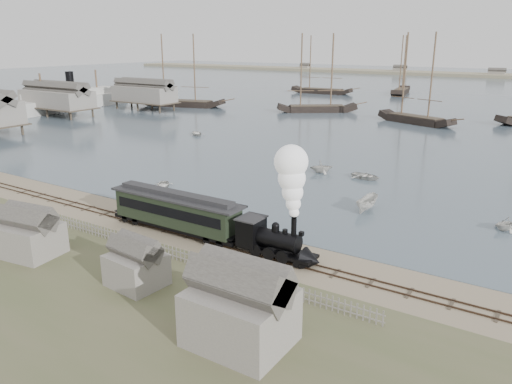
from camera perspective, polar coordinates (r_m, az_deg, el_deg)
The scene contains 24 objects.
ground at distance 49.41m, azimuth -4.99°, elevation -4.53°, with size 600.00×600.00×0.00m, color tan.
harbor_water at distance 208.88m, azimuth 25.37°, elevation 10.38°, with size 600.00×336.00×0.06m, color #43515F.
rail_track at distance 47.96m, azimuth -6.46°, elevation -5.21°, with size 120.00×1.80×0.16m.
picket_fence_west at distance 48.96m, azimuth -16.13°, elevation -5.38°, with size 19.00×0.10×1.20m, color gray, non-canonical shape.
picket_fence_east at distance 37.42m, azimuth 3.34°, elevation -11.89°, with size 15.00×0.10×1.20m, color gray, non-canonical shape.
shed_left at distance 48.38m, azimuth -24.25°, elevation -6.53°, with size 5.00×4.00×4.10m, color gray, non-canonical shape.
shed_mid at distance 40.11m, azimuth -13.37°, elevation -10.27°, with size 4.00×3.50×3.60m, color gray, non-canonical shape.
shed_right at distance 32.47m, azimuth -1.80°, elevation -16.79°, with size 6.00×5.00×5.10m, color gray, non-canonical shape.
western_wharf at distance 130.03m, azimuth -21.21°, elevation 9.63°, with size 36.00×56.00×8.00m, color gray, non-canonical shape.
locomotive at distance 41.41m, azimuth 3.46°, elevation -2.23°, with size 7.75×2.89×9.66m.
passenger_coach at distance 48.92m, azimuth -9.11°, elevation -2.08°, with size 14.85×2.86×3.61m.
beached_dinghy at distance 50.33m, azimuth -5.07°, elevation -3.58°, with size 4.36×3.11×0.90m, color beige.
steamship at distance 147.69m, azimuth -20.40°, elevation 10.85°, with size 45.83×7.64×10.03m, color beige, non-canonical shape.
rowboat_0 at distance 64.56m, azimuth -10.58°, elevation 0.79°, with size 3.36×2.40×0.70m, color beige.
rowboat_1 at distance 71.22m, azimuth 7.48°, elevation 2.89°, with size 3.31×2.86×1.74m, color beige.
rowboat_2 at distance 56.28m, azimuth 12.54°, elevation -1.26°, with size 4.09×1.54×1.58m, color beige.
rowboat_3 at distance 69.13m, azimuth 12.42°, elevation 1.81°, with size 4.04×2.89×0.84m, color beige.
rowboat_4 at distance 55.07m, azimuth 26.66°, elevation -3.22°, with size 2.64×2.28×1.39m, color beige.
rowboat_6 at distance 100.41m, azimuth -6.81°, elevation 6.71°, with size 3.68×2.63×0.76m, color beige.
schooner_0 at distance 145.22m, azimuth -8.67°, elevation 13.58°, with size 25.09×5.79×20.00m, color black, non-canonical shape.
schooner_1 at distance 132.92m, azimuth 7.11°, elevation 13.35°, with size 20.69×4.77×20.00m, color black, non-canonical shape.
schooner_2 at distance 118.56m, azimuth 18.14°, elevation 12.25°, with size 18.82×4.34×20.00m, color black, non-canonical shape.
schooner_6 at distance 181.24m, azimuth 7.60°, elevation 14.25°, with size 21.92×5.06×20.00m, color black, non-canonical shape.
schooner_7 at distance 185.05m, azimuth 16.43°, elevation 13.78°, with size 19.84×4.58×20.00m, color black, non-canonical shape.
Camera 1 is at (28.48, -36.14, 18.01)m, focal length 35.00 mm.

